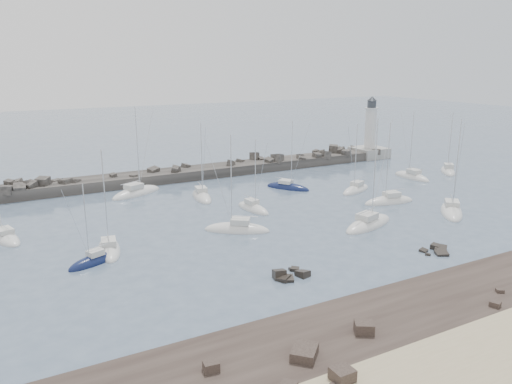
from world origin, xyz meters
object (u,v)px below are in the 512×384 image
at_px(sailboat_10, 412,177).
at_px(sailboat_6, 253,209).
at_px(sailboat_5, 237,230).
at_px(sailboat_3, 109,250).
at_px(sailboat_2, 94,262).
at_px(sailboat_4, 136,194).
at_px(sailboat_11, 451,212).
at_px(sailboat_14, 389,202).
at_px(lighthouse, 370,144).
at_px(sailboat_13, 202,197).
at_px(sailboat_8, 288,188).
at_px(sailboat_7, 368,225).
at_px(sailboat_1, 5,238).
at_px(sailboat_12, 448,172).
at_px(sailboat_9, 356,190).

bearing_deg(sailboat_10, sailboat_6, -173.58).
bearing_deg(sailboat_5, sailboat_3, 177.21).
bearing_deg(sailboat_2, sailboat_4, 65.59).
relative_size(sailboat_4, sailboat_11, 1.05).
bearing_deg(sailboat_14, sailboat_3, 179.84).
bearing_deg(lighthouse, sailboat_13, -163.01).
bearing_deg(sailboat_5, sailboat_14, 1.43).
distance_m(sailboat_8, sailboat_10, 25.33).
distance_m(sailboat_7, sailboat_13, 27.80).
xyz_separation_m(sailboat_5, sailboat_13, (2.24, 17.38, 0.00)).
height_order(lighthouse, sailboat_7, sailboat_7).
bearing_deg(lighthouse, sailboat_11, -115.36).
distance_m(sailboat_5, sailboat_13, 17.52).
relative_size(sailboat_7, sailboat_11, 1.05).
xyz_separation_m(sailboat_4, sailboat_7, (22.85, -31.18, -0.00)).
bearing_deg(sailboat_8, sailboat_14, -59.52).
bearing_deg(sailboat_6, sailboat_14, -18.45).
relative_size(sailboat_4, sailboat_13, 1.18).
relative_size(sailboat_1, sailboat_5, 0.94).
bearing_deg(sailboat_13, sailboat_12, -6.28).
height_order(sailboat_9, sailboat_13, sailboat_13).
height_order(sailboat_2, sailboat_13, sailboat_13).
height_order(sailboat_4, sailboat_10, sailboat_4).
bearing_deg(sailboat_1, sailboat_13, 12.06).
height_order(sailboat_5, sailboat_7, sailboat_7).
height_order(sailboat_4, sailboat_13, sailboat_4).
height_order(sailboat_5, sailboat_13, sailboat_5).
bearing_deg(sailboat_2, sailboat_5, 6.39).
bearing_deg(sailboat_11, sailboat_5, 166.03).
height_order(sailboat_4, sailboat_14, sailboat_4).
height_order(sailboat_7, sailboat_10, sailboat_7).
bearing_deg(sailboat_14, sailboat_2, -176.53).
bearing_deg(sailboat_3, sailboat_4, 67.64).
xyz_separation_m(sailboat_3, sailboat_11, (47.30, -8.52, 0.00)).
height_order(sailboat_1, sailboat_9, sailboat_1).
xyz_separation_m(lighthouse, sailboat_11, (-18.79, -39.64, -2.95)).
relative_size(sailboat_9, sailboat_14, 0.92).
distance_m(sailboat_7, sailboat_9, 18.78).
relative_size(sailboat_2, sailboat_10, 0.74).
bearing_deg(sailboat_14, sailboat_4, 144.26).
distance_m(lighthouse, sailboat_10, 21.74).
xyz_separation_m(sailboat_6, sailboat_12, (46.45, 4.32, 0.02)).
xyz_separation_m(sailboat_9, sailboat_11, (4.02, -16.63, -0.00)).
bearing_deg(sailboat_13, sailboat_2, -136.94).
bearing_deg(sailboat_3, sailboat_2, -128.91).
distance_m(sailboat_9, sailboat_11, 17.11).
distance_m(sailboat_9, sailboat_13, 26.19).
bearing_deg(sailboat_13, sailboat_10, -8.14).
height_order(sailboat_4, sailboat_9, sailboat_4).
xyz_separation_m(sailboat_6, sailboat_8, (11.43, 8.51, -0.01)).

